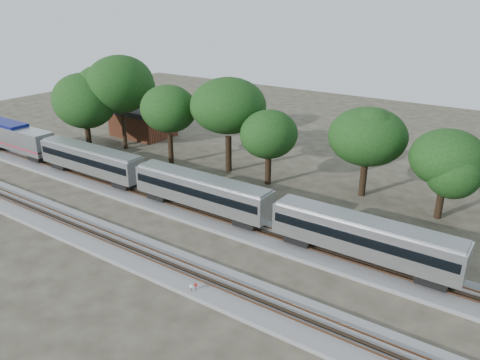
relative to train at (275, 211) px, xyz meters
The scene contains 15 objects.
ground 9.93m from the train, 140.41° to the right, with size 160.00×160.00×0.00m, color #383328.
track_far 7.83m from the train, behind, with size 160.00×5.00×0.73m.
track_near 12.70m from the train, 125.96° to the right, with size 160.00×5.00×0.73m.
train is the anchor object (origin of this frame).
switch_stand_red 11.97m from the train, 92.41° to the right, with size 0.33×0.06×1.05m.
switch_stand_white 12.30m from the train, 93.41° to the right, with size 0.31×0.09×0.99m.
switch_lever 11.53m from the train, 90.78° to the right, with size 0.50×0.30×0.30m, color #512D19.
brick_building 42.84m from the train, 153.09° to the left, with size 10.08×7.13×4.84m.
tree_0 40.05m from the train, 167.87° to the left, with size 8.06×8.06×11.36m.
tree_1 37.78m from the train, 160.62° to the left, with size 10.41×10.41×14.68m.
tree_2 27.12m from the train, 155.07° to the left, with size 8.21×8.21×11.57m.
tree_3 21.29m from the train, 138.97° to the left, with size 9.39×9.39×13.23m.
tree_4 15.35m from the train, 124.02° to the left, with size 6.79×6.79×9.57m.
tree_5 16.59m from the train, 78.87° to the left, with size 7.60×7.60×10.71m.
tree_6 19.36m from the train, 49.67° to the left, with size 7.07×7.07×9.97m.
Camera 1 is at (28.08, -30.16, 22.76)m, focal length 35.00 mm.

